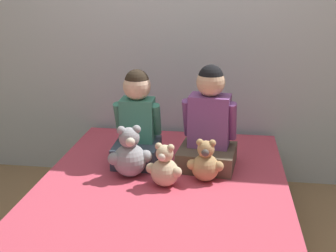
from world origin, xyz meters
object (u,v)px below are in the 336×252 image
(teddy_bear_held_by_left_child, at_px, (130,155))
(teddy_bear_held_by_right_child, at_px, (205,163))
(child_on_right, at_px, (209,125))
(child_on_left, at_px, (137,123))
(teddy_bear_between_children, at_px, (165,168))
(bed, at_px, (162,216))

(teddy_bear_held_by_left_child, xyz_separation_m, teddy_bear_held_by_right_child, (0.46, -0.00, -0.03))
(child_on_right, bearing_deg, child_on_left, -173.52)
(teddy_bear_between_children, bearing_deg, bed, -171.05)
(teddy_bear_between_children, bearing_deg, teddy_bear_held_by_left_child, 167.95)
(child_on_left, distance_m, teddy_bear_held_by_left_child, 0.27)
(child_on_left, xyz_separation_m, teddy_bear_held_by_right_child, (0.46, -0.24, -0.16))
(child_on_left, relative_size, child_on_right, 0.94)
(teddy_bear_held_by_left_child, bearing_deg, bed, -44.70)
(bed, height_order, child_on_right, child_on_right)
(bed, xyz_separation_m, teddy_bear_held_by_right_child, (0.25, 0.10, 0.32))
(teddy_bear_between_children, bearing_deg, teddy_bear_held_by_right_child, 35.10)
(teddy_bear_held_by_left_child, distance_m, teddy_bear_held_by_right_child, 0.46)
(bed, bearing_deg, child_on_left, 122.26)
(bed, xyz_separation_m, child_on_right, (0.25, 0.34, 0.48))
(child_on_left, height_order, teddy_bear_held_by_left_child, child_on_left)
(child_on_left, xyz_separation_m, teddy_bear_held_by_left_child, (0.00, -0.24, -0.13))
(child_on_right, distance_m, teddy_bear_between_children, 0.45)
(child_on_left, height_order, child_on_right, child_on_right)
(child_on_left, height_order, teddy_bear_held_by_right_child, child_on_left)
(child_on_right, relative_size, teddy_bear_held_by_right_child, 2.50)
(teddy_bear_held_by_right_child, xyz_separation_m, teddy_bear_between_children, (-0.23, -0.10, -0.00))
(bed, relative_size, teddy_bear_held_by_right_child, 7.36)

